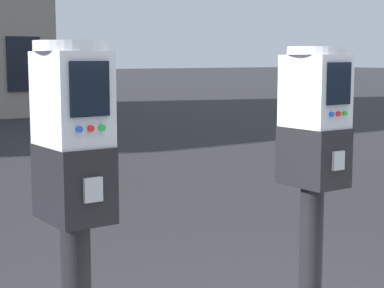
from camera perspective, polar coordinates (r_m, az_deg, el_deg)
The scene contains 2 objects.
parking_meter_near_kerb at distance 1.97m, azimuth -10.26°, elevation -4.75°, with size 0.22×0.25×1.50m.
parking_meter_twin_adjacent at distance 2.53m, azimuth 10.57°, elevation -2.16°, with size 0.22×0.25×1.49m.
Camera 1 is at (-1.54, -1.89, 1.59)m, focal length 60.87 mm.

